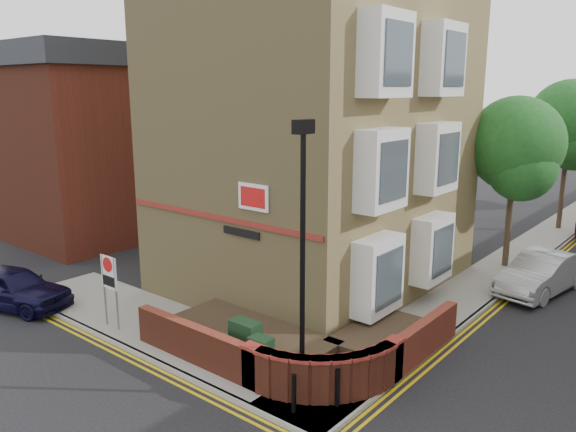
# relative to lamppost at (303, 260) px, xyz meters

# --- Properties ---
(ground) EXTENTS (120.00, 120.00, 0.00)m
(ground) POSITION_rel_lamppost_xyz_m (-1.60, -1.20, -3.34)
(ground) COLOR black
(ground) RESTS_ON ground
(pavement_corner) EXTENTS (13.00, 3.00, 0.12)m
(pavement_corner) POSITION_rel_lamppost_xyz_m (-5.10, 0.30, -3.28)
(pavement_corner) COLOR gray
(pavement_corner) RESTS_ON ground
(pavement_main) EXTENTS (2.00, 32.00, 0.12)m
(pavement_main) POSITION_rel_lamppost_xyz_m (0.40, 14.80, -3.28)
(pavement_main) COLOR gray
(pavement_main) RESTS_ON ground
(kerb_side) EXTENTS (13.00, 0.15, 0.12)m
(kerb_side) POSITION_rel_lamppost_xyz_m (-5.10, -1.20, -3.28)
(kerb_side) COLOR gray
(kerb_side) RESTS_ON ground
(kerb_main_near) EXTENTS (0.15, 32.00, 0.12)m
(kerb_main_near) POSITION_rel_lamppost_xyz_m (1.40, 14.80, -3.28)
(kerb_main_near) COLOR gray
(kerb_main_near) RESTS_ON ground
(yellow_lines_side) EXTENTS (13.00, 0.28, 0.01)m
(yellow_lines_side) POSITION_rel_lamppost_xyz_m (-5.10, -1.45, -3.34)
(yellow_lines_side) COLOR gold
(yellow_lines_side) RESTS_ON ground
(yellow_lines_main) EXTENTS (0.28, 32.00, 0.01)m
(yellow_lines_main) POSITION_rel_lamppost_xyz_m (1.65, 14.80, -3.34)
(yellow_lines_main) COLOR gold
(yellow_lines_main) RESTS_ON ground
(corner_building) EXTENTS (8.95, 10.40, 13.60)m
(corner_building) POSITION_rel_lamppost_xyz_m (-4.44, 6.80, 2.88)
(corner_building) COLOR #9A8652
(corner_building) RESTS_ON ground
(garden_wall) EXTENTS (6.80, 6.00, 1.20)m
(garden_wall) POSITION_rel_lamppost_xyz_m (-1.60, 1.30, -3.34)
(garden_wall) COLOR maroon
(garden_wall) RESTS_ON ground
(lamppost) EXTENTS (0.25, 0.50, 6.30)m
(lamppost) POSITION_rel_lamppost_xyz_m (0.00, 0.00, 0.00)
(lamppost) COLOR black
(lamppost) RESTS_ON pavement_corner
(utility_cabinet_large) EXTENTS (0.80, 0.45, 1.20)m
(utility_cabinet_large) POSITION_rel_lamppost_xyz_m (-1.90, 0.10, -2.62)
(utility_cabinet_large) COLOR black
(utility_cabinet_large) RESTS_ON pavement_corner
(utility_cabinet_small) EXTENTS (0.55, 0.40, 1.10)m
(utility_cabinet_small) POSITION_rel_lamppost_xyz_m (-1.10, -0.20, -2.67)
(utility_cabinet_small) COLOR black
(utility_cabinet_small) RESTS_ON pavement_corner
(bollard_near) EXTENTS (0.11, 0.11, 0.90)m
(bollard_near) POSITION_rel_lamppost_xyz_m (0.40, -0.80, -2.77)
(bollard_near) COLOR black
(bollard_near) RESTS_ON pavement_corner
(bollard_far) EXTENTS (0.11, 0.11, 0.90)m
(bollard_far) POSITION_rel_lamppost_xyz_m (1.00, -0.00, -2.77)
(bollard_far) COLOR black
(bollard_far) RESTS_ON pavement_corner
(zone_sign) EXTENTS (0.72, 0.07, 2.20)m
(zone_sign) POSITION_rel_lamppost_xyz_m (-6.60, -0.70, -1.70)
(zone_sign) COLOR slate
(zone_sign) RESTS_ON pavement_corner
(side_building) EXTENTS (6.40, 10.40, 9.00)m
(side_building) POSITION_rel_lamppost_xyz_m (-16.60, 6.80, 1.20)
(side_building) COLOR maroon
(side_building) RESTS_ON ground
(tree_near) EXTENTS (3.64, 3.65, 6.70)m
(tree_near) POSITION_rel_lamppost_xyz_m (0.40, 12.85, 1.36)
(tree_near) COLOR #382B1E
(tree_near) RESTS_ON pavement_main
(tree_mid) EXTENTS (4.03, 4.03, 7.42)m
(tree_mid) POSITION_rel_lamppost_xyz_m (0.40, 20.85, 1.85)
(tree_mid) COLOR #382B1E
(tree_mid) RESTS_ON pavement_main
(navy_hatchback) EXTENTS (4.37, 2.84, 1.38)m
(navy_hatchback) POSITION_rel_lamppost_xyz_m (-10.72, -1.70, -2.65)
(navy_hatchback) COLOR black
(navy_hatchback) RESTS_ON ground
(silver_car_near) EXTENTS (2.21, 4.53, 1.43)m
(silver_car_near) POSITION_rel_lamppost_xyz_m (2.32, 10.76, -2.63)
(silver_car_near) COLOR #9DA1A4
(silver_car_near) RESTS_ON ground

